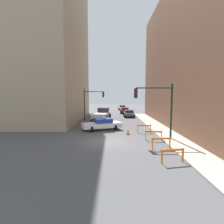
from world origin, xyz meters
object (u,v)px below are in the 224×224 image
barrier_front (173,153)px  traffic_cone (129,132)px  police_car (103,124)px  barrier_back (154,134)px  traffic_light_near (160,103)px  parked_car_near (130,113)px  white_truck (103,114)px  traffic_light_far (91,100)px  parked_car_far (123,108)px  barrier_mid (162,141)px  barrier_corner (145,127)px  parked_car_mid (125,110)px  pedestrian_crossing (92,119)px

barrier_front → traffic_cone: size_ratio=2.41×
police_car → barrier_back: 7.10m
traffic_light_near → parked_car_near: (-1.15, 17.24, -2.86)m
white_truck → traffic_light_near: bearing=-58.9°
traffic_light_far → barrier_front: 20.33m
parked_car_far → barrier_mid: parked_car_far is taller
barrier_back → barrier_corner: (-0.30, 3.26, 0.00)m
traffic_cone → parked_car_mid: bearing=86.7°
parked_car_mid → barrier_back: size_ratio=2.76×
white_truck → parked_car_mid: white_truck is taller
barrier_front → barrier_back: size_ratio=0.99×
parked_car_mid → barrier_corner: (0.63, -20.54, -0.06)m
parked_car_far → pedestrian_crossing: (-5.79, -23.80, 0.19)m
traffic_light_far → barrier_corner: 12.65m
traffic_light_far → barrier_corner: traffic_light_far is taller
pedestrian_crossing → traffic_cone: size_ratio=2.53×
parked_car_near → parked_car_mid: 6.21m
white_truck → barrier_mid: size_ratio=3.53×
traffic_light_far → barrier_mid: (7.47, -15.88, -2.78)m
parked_car_near → pedestrian_crossing: (-6.26, -9.12, 0.19)m
traffic_light_far → parked_car_far: (6.41, 18.98, -2.72)m
traffic_light_far → parked_car_near: size_ratio=1.19×
parked_car_near → pedestrian_crossing: bearing=-121.8°
barrier_back → barrier_corner: 3.28m
barrier_back → barrier_corner: size_ratio=0.99×
police_car → barrier_back: (5.13, -4.90, -0.11)m
parked_car_near → barrier_back: 17.61m
pedestrian_crossing → barrier_front: (6.76, -13.91, -0.24)m
barrier_mid → traffic_cone: 5.48m
traffic_cone → pedestrian_crossing: bearing=127.7°
parked_car_mid → traffic_light_far: bearing=-118.8°
parked_car_mid → barrier_back: 23.82m
traffic_cone → barrier_corner: bearing=23.7°
traffic_light_far → traffic_cone: size_ratio=7.93×
parked_car_near → parked_car_far: bearing=94.5°
traffic_light_near → white_truck: traffic_light_near is taller
traffic_cone → barrier_front: bearing=-75.1°
parked_car_mid → barrier_corner: parked_car_mid is taller
pedestrian_crossing → traffic_cone: bearing=31.1°
police_car → parked_car_mid: bearing=-33.3°
barrier_corner → barrier_back: bearing=-84.8°
barrier_corner → traffic_cone: barrier_corner is taller
police_car → parked_car_far: (4.07, 27.38, -0.05)m
parked_car_mid → barrier_mid: parked_car_mid is taller
traffic_light_far → barrier_back: (7.47, -13.30, -2.78)m
parked_car_near → traffic_cone: 15.25m
parked_car_near → parked_car_far: (-0.47, 14.68, 0.00)m
barrier_mid → barrier_back: 2.58m
pedestrian_crossing → barrier_corner: pedestrian_crossing is taller
parked_car_near → barrier_front: bearing=-86.1°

